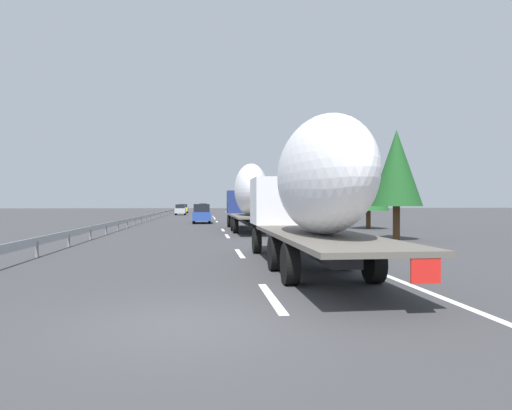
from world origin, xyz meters
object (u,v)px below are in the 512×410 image
truck_trailing (311,188)px  car_yellow_coupe (183,208)px  car_blue_sedan (202,214)px  road_sign (254,203)px  truck_lead (249,195)px  car_white_van (203,208)px  car_silver_hatch (180,210)px

truck_trailing → car_yellow_coupe: size_ratio=3.18×
car_blue_sedan → road_sign: bearing=-30.4°
car_yellow_coupe → road_sign: (-35.76, -10.48, 1.16)m
car_blue_sedan → road_sign: size_ratio=1.56×
truck_lead → road_sign: (24.56, -3.10, -0.57)m
car_white_van → car_blue_sedan: (-56.51, 0.09, 0.00)m
car_white_van → car_yellow_coupe: 10.39m
truck_lead → road_sign: truck_lead is taller
car_white_van → car_blue_sedan: bearing=179.9°
truck_lead → car_blue_sedan: 13.92m
truck_lead → car_blue_sedan: truck_lead is taller
car_silver_hatch → truck_trailing: bearing=-173.6°
car_blue_sedan → car_yellow_coupe: (46.94, 3.93, -0.05)m
car_silver_hatch → car_blue_sedan: 31.94m
car_silver_hatch → car_white_van: 25.08m
car_silver_hatch → car_blue_sedan: car_blue_sedan is taller
car_silver_hatch → car_blue_sedan: (-31.72, -3.72, 0.06)m
truck_trailing → car_silver_hatch: (64.23, 7.17, -1.60)m
car_silver_hatch → car_white_van: (24.79, -3.81, 0.05)m
truck_trailing → car_blue_sedan: truck_trailing is taller
car_blue_sedan → car_yellow_coupe: size_ratio=1.12×
car_yellow_coupe → car_blue_sedan: bearing=-175.2°
truck_trailing → car_silver_hatch: truck_trailing is taller
truck_lead → car_silver_hatch: bearing=9.0°
car_white_van → road_sign: 45.81m
truck_lead → truck_trailing: 19.13m
truck_lead → car_white_van: bearing=2.8°
truck_trailing → road_sign: truck_trailing is taller
car_silver_hatch → truck_lead: bearing=-171.0°
car_silver_hatch → car_white_van: size_ratio=0.92×
truck_trailing → car_white_van: (89.02, 3.36, -1.54)m
truck_lead → car_silver_hatch: truck_lead is taller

